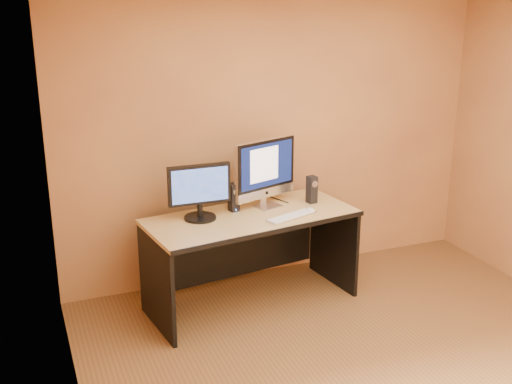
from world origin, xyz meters
TOP-DOWN VIEW (x-y plane):
  - floor at (0.00, 0.00)m, footprint 4.00×4.00m
  - walls at (0.00, 0.00)m, footprint 4.00×4.00m
  - desk at (-0.46, 1.41)m, footprint 1.83×1.00m
  - imac at (-0.25, 1.57)m, footprint 0.66×0.41m
  - second_monitor at (-0.88, 1.50)m, footprint 0.53×0.27m
  - speaker_left at (-0.55, 1.58)m, footprint 0.09×0.09m
  - speaker_right at (0.15, 1.53)m, footprint 0.09×0.09m
  - keyboard at (-0.17, 1.25)m, footprint 0.48×0.27m
  - mouse at (0.03, 1.31)m, footprint 0.07×0.11m
  - cable_a at (-0.09, 1.70)m, footprint 0.09×0.23m
  - cable_b at (-0.23, 1.74)m, footprint 0.03×0.20m

SIDE VIEW (x-z plane):
  - floor at x=0.00m, z-range 0.00..0.00m
  - desk at x=-0.46m, z-range 0.00..0.81m
  - cable_a at x=-0.09m, z-range 0.81..0.81m
  - cable_b at x=-0.23m, z-range 0.81..0.81m
  - keyboard at x=-0.17m, z-range 0.81..0.83m
  - mouse at x=0.03m, z-range 0.81..0.84m
  - speaker_left at x=-0.55m, z-range 0.81..1.05m
  - speaker_right at x=0.15m, z-range 0.81..1.05m
  - second_monitor at x=-0.88m, z-range 0.81..1.26m
  - imac at x=-0.25m, z-range 0.81..1.40m
  - walls at x=0.00m, z-range 0.00..2.60m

